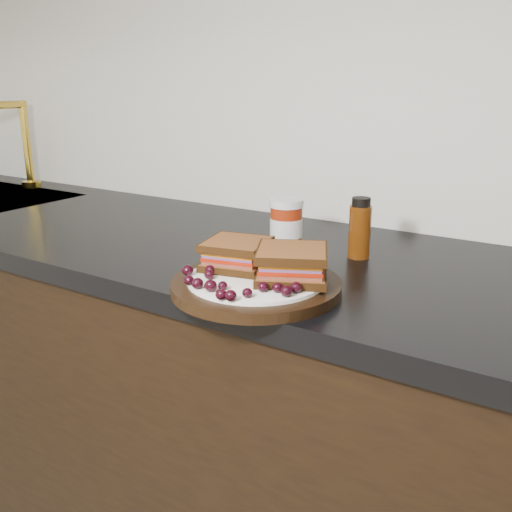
{
  "coord_description": "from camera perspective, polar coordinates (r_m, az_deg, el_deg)",
  "views": [
    {
      "loc": [
        0.55,
        0.75,
        1.23
      ],
      "look_at": [
        0.08,
        1.49,
        0.96
      ],
      "focal_mm": 40.0,
      "sensor_mm": 36.0,
      "label": 1
    }
  ],
  "objects": [
    {
      "name": "wall_back",
      "position": [
        1.37,
        9.55,
        21.92
      ],
      "size": [
        4.0,
        0.01,
        2.7
      ],
      "primitive_type": "cube",
      "color": "white",
      "rests_on": "ground_plane"
    },
    {
      "name": "base_cabinets",
      "position": [
        1.36,
        2.19,
        -19.01
      ],
      "size": [
        3.96,
        0.58,
        0.86
      ],
      "primitive_type": "cube",
      "color": "black",
      "rests_on": "ground_plane"
    },
    {
      "name": "countertop",
      "position": [
        1.15,
        2.44,
        -0.62
      ],
      "size": [
        3.98,
        0.6,
        0.04
      ],
      "primitive_type": "cube",
      "color": "black",
      "rests_on": "base_cabinets"
    },
    {
      "name": "faucet",
      "position": [
        1.98,
        -21.96,
        10.4
      ],
      "size": [
        0.06,
        0.22,
        0.28
      ],
      "primitive_type": null,
      "color": "gold",
      "rests_on": "countertop"
    },
    {
      "name": "plate",
      "position": [
        0.94,
        0.0,
        -2.98
      ],
      "size": [
        0.28,
        0.28,
        0.02
      ],
      "primitive_type": "cylinder",
      "color": "black",
      "rests_on": "countertop"
    },
    {
      "name": "sandwich_left",
      "position": [
        0.97,
        -1.96,
        0.2
      ],
      "size": [
        0.12,
        0.12,
        0.05
      ],
      "primitive_type": null,
      "rotation": [
        0.0,
        0.0,
        0.22
      ],
      "color": "brown",
      "rests_on": "plate"
    },
    {
      "name": "sandwich_right",
      "position": [
        0.92,
        3.59,
        -0.8
      ],
      "size": [
        0.15,
        0.15,
        0.05
      ],
      "primitive_type": null,
      "rotation": [
        0.0,
        0.0,
        0.46
      ],
      "color": "brown",
      "rests_on": "plate"
    },
    {
      "name": "grape_0",
      "position": [
        0.94,
        -6.86,
        -1.43
      ],
      "size": [
        0.02,
        0.02,
        0.02
      ],
      "primitive_type": "ellipsoid",
      "color": "black",
      "rests_on": "plate"
    },
    {
      "name": "grape_1",
      "position": [
        0.92,
        -4.7,
        -1.86
      ],
      "size": [
        0.02,
        0.02,
        0.02
      ],
      "primitive_type": "ellipsoid",
      "color": "black",
      "rests_on": "plate"
    },
    {
      "name": "grape_2",
      "position": [
        0.9,
        -6.73,
        -2.42
      ],
      "size": [
        0.02,
        0.02,
        0.02
      ],
      "primitive_type": "ellipsoid",
      "color": "black",
      "rests_on": "plate"
    },
    {
      "name": "grape_3",
      "position": [
        0.88,
        -5.88,
        -2.73
      ],
      "size": [
        0.02,
        0.02,
        0.02
      ],
      "primitive_type": "ellipsoid",
      "color": "black",
      "rests_on": "plate"
    },
    {
      "name": "grape_4",
      "position": [
        0.87,
        -4.56,
        -2.97
      ],
      "size": [
        0.02,
        0.02,
        0.02
      ],
      "primitive_type": "ellipsoid",
      "color": "black",
      "rests_on": "plate"
    },
    {
      "name": "grape_5",
      "position": [
        0.87,
        -3.35,
        -2.98
      ],
      "size": [
        0.02,
        0.02,
        0.01
      ],
      "primitive_type": "ellipsoid",
      "color": "black",
      "rests_on": "plate"
    },
    {
      "name": "grape_6",
      "position": [
        0.84,
        -3.51,
        -3.87
      ],
      "size": [
        0.02,
        0.02,
        0.02
      ],
      "primitive_type": "ellipsoid",
      "color": "black",
      "rests_on": "plate"
    },
    {
      "name": "grape_7",
      "position": [
        0.83,
        -2.55,
        -3.97
      ],
      "size": [
        0.02,
        0.02,
        0.02
      ],
      "primitive_type": "ellipsoid",
      "color": "black",
      "rests_on": "plate"
    },
    {
      "name": "grape_8",
      "position": [
        0.84,
        -0.88,
        -3.7
      ],
      "size": [
        0.02,
        0.02,
        0.01
      ],
      "primitive_type": "ellipsoid",
      "color": "black",
      "rests_on": "plate"
    },
    {
      "name": "grape_9",
      "position": [
        0.87,
        0.7,
        -3.09
      ],
      "size": [
        0.02,
        0.02,
        0.02
      ],
      "primitive_type": "ellipsoid",
      "color": "black",
      "rests_on": "plate"
    },
    {
      "name": "grape_10",
      "position": [
        0.85,
        3.05,
        -3.53
      ],
      "size": [
        0.02,
        0.02,
        0.02
      ],
      "primitive_type": "ellipsoid",
      "color": "black",
      "rests_on": "plate"
    },
    {
      "name": "grape_11",
      "position": [
        0.86,
        2.17,
        -3.16
      ],
      "size": [
        0.02,
        0.02,
        0.02
      ],
      "primitive_type": "ellipsoid",
      "color": "black",
      "rests_on": "plate"
    },
    {
      "name": "grape_12",
      "position": [
        0.86,
        4.03,
        -3.15
      ],
      "size": [
        0.02,
        0.02,
        0.02
      ],
      "primitive_type": "ellipsoid",
      "color": "black",
      "rests_on": "plate"
    },
    {
      "name": "grape_13",
      "position": [
        0.89,
        6.25,
        -2.54
      ],
      "size": [
        0.02,
        0.02,
        0.01
      ],
      "primitive_type": "ellipsoid",
      "color": "black",
      "rests_on": "plate"
    },
    {
      "name": "grape_14",
      "position": [
        0.92,
        4.65,
        -1.89
      ],
      "size": [
        0.02,
        0.02,
        0.02
      ],
      "primitive_type": "ellipsoid",
      "color": "black",
      "rests_on": "plate"
    },
    {
      "name": "grape_15",
      "position": [
        0.92,
        3.46,
        -1.95
      ],
      "size": [
        0.02,
        0.02,
        0.02
      ],
      "primitive_type": "ellipsoid",
      "color": "black",
      "rests_on": "plate"
    },
    {
      "name": "grape_16",
      "position": [
        1.0,
        0.36,
        -0.32
      ],
      "size": [
        0.02,
        0.02,
        0.02
      ],
      "primitive_type": "ellipsoid",
      "color": "black",
      "rests_on": "plate"
    },
    {
      "name": "grape_17",
      "position": [
        0.99,
        -1.25,
        -0.32
      ],
      "size": [
        0.02,
        0.02,
        0.02
      ],
      "primitive_type": "ellipsoid",
      "color": "black",
      "rests_on": "plate"
    },
    {
      "name": "grape_18",
      "position": [
        0.99,
        -2.67,
        -0.38
      ],
      "size": [
        0.02,
        0.02,
        0.02
      ],
      "primitive_type": "ellipsoid",
      "color": "black",
      "rests_on": "plate"
    },
    {
      "name": "grape_19",
      "position": [
        0.98,
        -3.01,
        -0.6
      ],
      "size": [
        0.02,
        0.02,
        0.02
      ],
      "primitive_type": "ellipsoid",
      "color": "black",
      "rests_on": "plate"
    },
    {
      "name": "grape_20",
      "position": [
        0.95,
        -2.7,
        -1.17
      ],
      "size": [
        0.02,
        0.02,
        0.02
      ],
      "primitive_type": "ellipsoid",
      "color": "black",
      "rests_on": "plate"
    },
    {
      "name": "grape_21",
      "position": [
        0.94,
        -4.63,
        -1.39
      ],
      "size": [
        0.02,
        0.02,
        0.02
      ],
      "primitive_type": "ellipsoid",
      "color": "black",
      "rests_on": "plate"
    },
    {
      "name": "grape_22",
      "position": [
        0.98,
        -1.72,
        -0.58
      ],
      "size": [
        0.02,
        0.02,
        0.02
      ],
      "primitive_type": "ellipsoid",
      "color": "black",
      "rests_on": "plate"
    },
    {
      "name": "grape_23",
      "position": [
        1.0,
        -3.45,
        -0.23
      ],
      "size": [
        0.02,
        0.02,
        0.02
      ],
      "primitive_type": "ellipsoid",
      "color": "black",
      "rests_on": "plate"
    },
    {
      "name": "grape_24",
      "position": [
        0.97,
        -4.18,
        -0.77
      ],
      "size": [
        0.02,
        0.02,
        0.02
      ],
      "primitive_type": "ellipsoid",
      "color": "black",
      "rests_on": "plate"
    },
    {
      "name": "condiment_jar",
      "position": [
        1.17,
        3.04,
        3.25
      ],
      "size": [
        0.07,
        0.07,
        0.1
      ],
      "primitive_type": "cylinder",
      "rotation": [
        0.0,
        0.0,
        0.01
      ],
      "color": "maroon",
      "rests_on": "countertop"
    },
    {
      "name": "oil_bottle",
      "position": [
        1.12,
        10.34,
        2.78
      ],
      "size": [
        0.05,
        0.05,
        0.12
      ],
      "primitive_type": "cylinder",
      "rotation": [
        0.0,
        0.0,
        -0.1
      ],
      "color": "#4C2307",
      "rests_on": "countertop"
    }
  ]
}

